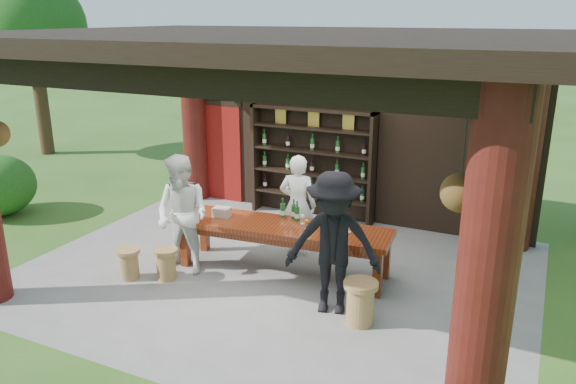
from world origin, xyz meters
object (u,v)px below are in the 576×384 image
at_px(stool_near_right, 360,302).
at_px(stool_far_left, 129,263).
at_px(guest_man, 333,244).
at_px(guest_woman, 183,215).
at_px(stool_near_left, 166,263).
at_px(napkin_basket, 222,212).
at_px(wine_shelf, 312,163).
at_px(host, 298,205).
at_px(tasting_table, 283,232).

xyz_separation_m(stool_near_right, stool_far_left, (-3.46, -0.24, -0.06)).
bearing_deg(guest_man, guest_woman, 161.50).
bearing_deg(stool_near_right, stool_near_left, -179.54).
distance_m(guest_man, napkin_basket, 2.22).
height_order(wine_shelf, host, wine_shelf).
xyz_separation_m(tasting_table, napkin_basket, (-1.01, -0.07, 0.19)).
relative_size(tasting_table, guest_man, 1.74).
xyz_separation_m(stool_near_right, guest_woman, (-2.86, 0.31, 0.59)).
height_order(stool_near_left, napkin_basket, napkin_basket).
height_order(tasting_table, napkin_basket, napkin_basket).
distance_m(wine_shelf, guest_woman, 3.12).
xyz_separation_m(wine_shelf, stool_near_left, (-0.88, -3.36, -0.81)).
bearing_deg(host, guest_woman, 38.12).
height_order(stool_near_right, host, host).
bearing_deg(stool_near_right, guest_woman, 173.76).
distance_m(wine_shelf, tasting_table, 2.50).
distance_m(guest_woman, guest_man, 2.43).
distance_m(host, napkin_basket, 1.22).
height_order(tasting_table, guest_woman, guest_woman).
bearing_deg(tasting_table, host, 96.89).
bearing_deg(stool_far_left, guest_man, 7.56).
height_order(tasting_table, stool_near_left, tasting_table).
bearing_deg(stool_far_left, stool_near_right, 4.03).
relative_size(wine_shelf, stool_near_right, 4.20).
relative_size(stool_near_left, guest_man, 0.25).
bearing_deg(napkin_basket, host, 40.56).
height_order(stool_near_right, stool_far_left, stool_near_right).
xyz_separation_m(wine_shelf, host, (0.47, -1.68, -0.24)).
bearing_deg(wine_shelf, guest_man, -62.62).
bearing_deg(napkin_basket, guest_woman, -120.73).
bearing_deg(tasting_table, stool_far_left, -148.65).
bearing_deg(guest_woman, host, 51.47).
height_order(host, guest_woman, guest_woman).
height_order(stool_near_right, guest_woman, guest_woman).
distance_m(stool_near_left, stool_near_right, 2.96).
xyz_separation_m(guest_woman, guest_man, (2.43, -0.16, 0.05)).
distance_m(stool_near_right, guest_man, 0.79).
distance_m(tasting_table, napkin_basket, 1.03).
bearing_deg(wine_shelf, host, -74.32).
bearing_deg(stool_near_left, napkin_basket, 64.51).
xyz_separation_m(stool_far_left, host, (1.85, 1.90, 0.58)).
relative_size(wine_shelf, stool_near_left, 5.09).
bearing_deg(stool_near_left, wine_shelf, 75.32).
bearing_deg(guest_woman, guest_man, 0.82).
xyz_separation_m(tasting_table, stool_far_left, (-1.94, -1.18, -0.39)).
bearing_deg(guest_woman, stool_near_right, -1.75).
bearing_deg(guest_man, napkin_basket, 146.56).
distance_m(tasting_table, stool_near_right, 1.82).
relative_size(tasting_table, host, 2.00).
distance_m(wine_shelf, napkin_basket, 2.52).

